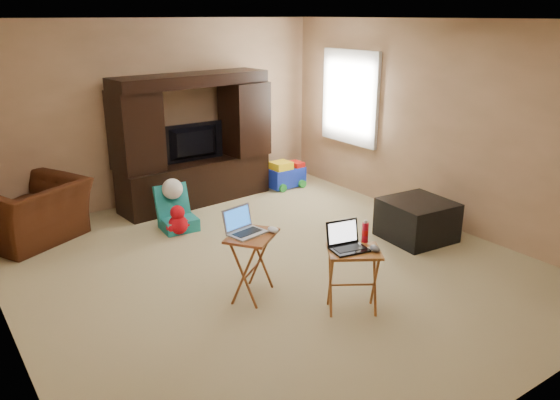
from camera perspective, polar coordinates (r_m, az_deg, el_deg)
floor at (r=5.85m, az=-1.13°, el=-6.91°), size 5.50×5.50×0.00m
ceiling at (r=5.27m, az=-1.31°, el=18.38°), size 5.50×5.50×0.00m
wall_back at (r=7.82m, az=-12.65°, el=8.89°), size 5.00×0.00×5.00m
wall_front at (r=3.59m, az=24.07°, el=-4.00°), size 5.00×0.00×5.00m
wall_right at (r=7.09m, az=15.96°, el=7.64°), size 0.00×5.50×5.50m
window_pane at (r=8.11m, az=7.42°, el=10.60°), size 0.00×1.20×1.20m
window_frame at (r=8.09m, az=7.31°, el=10.59°), size 0.06×1.14×1.34m
entertainment_center at (r=7.65m, az=-8.98°, el=6.21°), size 2.23×0.73×1.79m
television at (r=7.62m, az=-8.81°, el=5.88°), size 0.91×0.12×0.52m
recliner at (r=6.97m, az=-24.50°, el=-1.18°), size 1.42×1.36×0.72m
child_rocker at (r=6.83m, az=-10.63°, el=-0.86°), size 0.45×0.51×0.55m
plush_toy at (r=6.72m, az=-10.62°, el=-2.03°), size 0.33×0.28×0.37m
push_toy at (r=8.39m, az=0.68°, el=2.76°), size 0.59×0.44×0.43m
ottoman at (r=6.66m, az=14.12°, el=-2.03°), size 0.79×0.79×0.47m
tray_table_left at (r=5.14m, az=-2.91°, el=-6.85°), size 0.62×0.60×0.63m
tray_table_right at (r=4.94m, az=7.60°, el=-8.35°), size 0.58×0.56×0.60m
laptop_left at (r=4.98m, az=-3.47°, el=-2.31°), size 0.38×0.33×0.24m
laptop_right at (r=4.76m, az=7.30°, el=-3.92°), size 0.36×0.31×0.24m
mouse_left at (r=5.05m, az=-0.72°, el=-3.13°), size 0.09×0.13×0.05m
mouse_right at (r=4.81m, az=9.88°, el=-5.02°), size 0.10×0.13×0.05m
water_bottle at (r=4.96m, az=8.88°, el=-3.37°), size 0.06×0.06×0.18m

